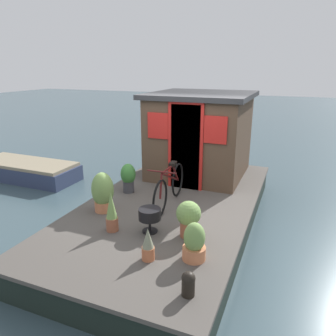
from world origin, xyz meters
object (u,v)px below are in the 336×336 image
potted_plant_thyme (148,245)px  potted_plant_mint (188,217)px  potted_plant_fern (103,192)px  bicycle (170,186)px  potted_plant_lavender (112,213)px  mooring_bollard (188,283)px  charcoal_grill (150,215)px  dinghy_boat (27,170)px  houseboat_cabin (200,134)px  potted_plant_geranium (128,177)px  potted_plant_ivy (194,243)px

potted_plant_thyme → potted_plant_mint: bearing=-20.4°
potted_plant_thyme → potted_plant_fern: bearing=52.5°
bicycle → potted_plant_mint: bicycle is taller
bicycle → potted_plant_lavender: bicycle is taller
mooring_bollard → charcoal_grill: bearing=41.5°
bicycle → charcoal_grill: (-1.01, -0.09, -0.09)m
charcoal_grill → dinghy_boat: charcoal_grill is taller
bicycle → potted_plant_fern: bicycle is taller
houseboat_cabin → potted_plant_geranium: (-1.63, 0.96, -0.62)m
charcoal_grill → mooring_bollard: size_ratio=1.30×
potted_plant_thyme → mooring_bollard: (-0.45, -0.70, -0.06)m
houseboat_cabin → bicycle: houseboat_cabin is taller
houseboat_cabin → dinghy_boat: (-0.72, 4.58, -1.20)m
potted_plant_thyme → dinghy_boat: bearing=60.2°
potted_plant_thyme → potted_plant_geranium: potted_plant_geranium is taller
potted_plant_fern → potted_plant_ivy: bearing=-113.0°
potted_plant_fern → dinghy_boat: 4.12m
bicycle → potted_plant_geranium: bearing=74.3°
potted_plant_geranium → potted_plant_lavender: potted_plant_lavender is taller
mooring_bollard → potted_plant_mint: bearing=18.8°
houseboat_cabin → potted_plant_geranium: size_ratio=3.76×
mooring_bollard → potted_plant_lavender: bearing=58.6°
potted_plant_ivy → potted_plant_fern: 2.05m
potted_plant_lavender → charcoal_grill: 0.57m
bicycle → potted_plant_thyme: 1.72m
houseboat_cabin → potted_plant_ivy: 3.55m
potted_plant_ivy → charcoal_grill: (0.43, 0.83, 0.04)m
mooring_bollard → houseboat_cabin: bearing=15.3°
houseboat_cabin → dinghy_boat: houseboat_cabin is taller
potted_plant_thyme → charcoal_grill: size_ratio=1.18×
potted_plant_fern → potted_plant_lavender: bearing=-137.0°
potted_plant_lavender → dinghy_boat: 4.81m
potted_plant_ivy → charcoal_grill: size_ratio=1.37×
potted_plant_ivy → potted_plant_fern: size_ratio=0.74×
potted_plant_lavender → houseboat_cabin: bearing=-7.9°
bicycle → potted_plant_mint: bearing=-144.1°
houseboat_cabin → potted_plant_ivy: size_ratio=4.26×
houseboat_cabin → potted_plant_thyme: houseboat_cabin is taller
charcoal_grill → potted_plant_fern: bearing=70.8°
houseboat_cabin → potted_plant_geranium: bearing=149.5°
dinghy_boat → potted_plant_mint: bearing=-111.7°
potted_plant_thyme → potted_plant_geranium: 2.39m
mooring_bollard → potted_plant_ivy: bearing=12.7°
charcoal_grill → potted_plant_ivy: bearing=-117.5°
potted_plant_mint → mooring_bollard: bearing=-161.2°
houseboat_cabin → potted_plant_mint: bearing=-166.2°
dinghy_boat → potted_plant_lavender: bearing=-119.8°
potted_plant_mint → potted_plant_ivy: (-0.53, -0.26, -0.07)m
bicycle → potted_plant_ivy: (-1.44, -0.92, -0.12)m
potted_plant_lavender → potted_plant_fern: bearing=43.0°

